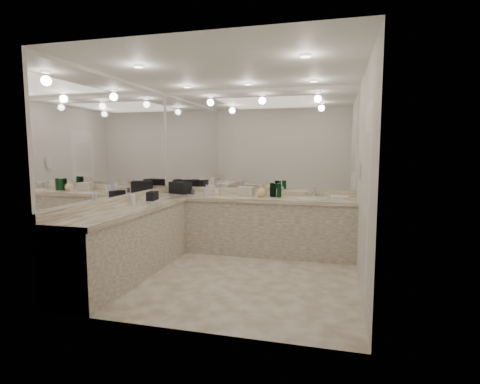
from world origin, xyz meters
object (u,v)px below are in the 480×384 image
(black_toiletry_bag, at_px, (180,188))
(cream_cosmetic_case, at_px, (246,191))
(soap_bottle_a, at_px, (209,188))
(wall_phone, at_px, (357,171))
(sink, at_px, (313,199))
(hand_towel, at_px, (340,197))
(soap_bottle_b, at_px, (207,190))
(soap_bottle_c, at_px, (261,191))

(black_toiletry_bag, xyz_separation_m, cream_cosmetic_case, (1.13, 0.01, -0.03))
(black_toiletry_bag, bearing_deg, soap_bottle_a, 1.56)
(wall_phone, bearing_deg, sink, 140.43)
(wall_phone, xyz_separation_m, cream_cosmetic_case, (-1.66, 0.57, -0.38))
(wall_phone, xyz_separation_m, black_toiletry_bag, (-2.79, 0.57, -0.35))
(black_toiletry_bag, xyz_separation_m, hand_towel, (2.58, -0.02, -0.08))
(black_toiletry_bag, relative_size, soap_bottle_b, 1.89)
(hand_towel, bearing_deg, soap_bottle_c, -176.76)
(soap_bottle_a, bearing_deg, cream_cosmetic_case, -0.61)
(cream_cosmetic_case, bearing_deg, hand_towel, 2.34)
(wall_phone, xyz_separation_m, hand_towel, (-0.21, 0.54, -0.43))
(wall_phone, bearing_deg, black_toiletry_bag, 168.53)
(cream_cosmetic_case, height_order, soap_bottle_b, soap_bottle_b)
(soap_bottle_a, bearing_deg, soap_bottle_b, -87.52)
(black_toiletry_bag, distance_m, cream_cosmetic_case, 1.13)
(sink, bearing_deg, black_toiletry_bag, 178.27)
(hand_towel, relative_size, soap_bottle_a, 1.15)
(wall_phone, distance_m, soap_bottle_a, 2.38)
(soap_bottle_a, height_order, soap_bottle_b, soap_bottle_a)
(black_toiletry_bag, height_order, soap_bottle_c, black_toiletry_bag)
(wall_phone, relative_size, soap_bottle_b, 1.34)
(sink, relative_size, soap_bottle_c, 2.30)
(soap_bottle_b, bearing_deg, black_toiletry_bag, 164.82)
(black_toiletry_bag, bearing_deg, sink, -1.73)
(sink, relative_size, hand_towel, 1.81)
(sink, bearing_deg, soap_bottle_c, -178.17)
(sink, bearing_deg, hand_towel, 6.03)
(cream_cosmetic_case, bearing_deg, sink, -0.38)
(black_toiletry_bag, distance_m, soap_bottle_c, 1.40)
(sink, height_order, wall_phone, wall_phone)
(black_toiletry_bag, height_order, hand_towel, black_toiletry_bag)
(cream_cosmetic_case, height_order, soap_bottle_a, soap_bottle_a)
(hand_towel, xyz_separation_m, soap_bottle_c, (-1.18, -0.07, 0.08))
(black_toiletry_bag, bearing_deg, cream_cosmetic_case, 0.36)
(soap_bottle_c, bearing_deg, black_toiletry_bag, 176.28)
(hand_towel, bearing_deg, wall_phone, -68.92)
(cream_cosmetic_case, relative_size, soap_bottle_a, 1.16)
(sink, height_order, soap_bottle_c, soap_bottle_c)
(sink, distance_m, wall_phone, 0.91)
(soap_bottle_a, bearing_deg, sink, -2.71)
(cream_cosmetic_case, bearing_deg, black_toiletry_bag, -176.08)
(wall_phone, xyz_separation_m, soap_bottle_b, (-2.28, 0.43, -0.36))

